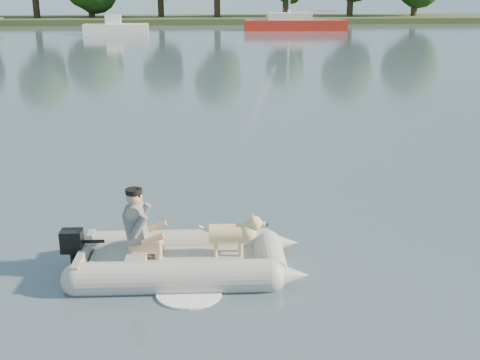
{
  "coord_description": "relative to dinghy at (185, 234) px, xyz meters",
  "views": [
    {
      "loc": [
        -0.39,
        -7.62,
        3.76
      ],
      "look_at": [
        0.52,
        1.68,
        0.75
      ],
      "focal_mm": 45.0,
      "sensor_mm": 36.0,
      "label": 1
    }
  ],
  "objects": [
    {
      "name": "outboard_motor",
      "position": [
        -1.53,
        0.08,
        -0.25
      ],
      "size": [
        0.39,
        0.29,
        0.72
      ],
      "primitive_type": null,
      "rotation": [
        0.0,
        0.0,
        -0.05
      ],
      "color": "black",
      "rests_on": "dinghy"
    },
    {
      "name": "water",
      "position": [
        0.41,
        0.01,
        -0.54
      ],
      "size": [
        160.0,
        160.0,
        0.0
      ],
      "primitive_type": "plane",
      "color": "slate",
      "rests_on": "ground"
    },
    {
      "name": "man",
      "position": [
        -0.64,
        0.08,
        0.17
      ],
      "size": [
        0.69,
        0.6,
        0.99
      ],
      "primitive_type": null,
      "rotation": [
        0.0,
        0.0,
        -0.05
      ],
      "color": "slate",
      "rests_on": "dinghy"
    },
    {
      "name": "sailboat",
      "position": [
        10.34,
        47.92,
        0.01
      ],
      "size": [
        9.27,
        3.24,
        12.55
      ],
      "rotation": [
        0.0,
        0.0,
        -0.06
      ],
      "color": "red",
      "rests_on": "water"
    },
    {
      "name": "dog",
      "position": [
        0.6,
        0.02,
        -0.06
      ],
      "size": [
        0.87,
        0.35,
        0.57
      ],
      "primitive_type": null,
      "rotation": [
        0.0,
        0.0,
        -0.05
      ],
      "color": "tan",
      "rests_on": "dinghy"
    },
    {
      "name": "shore_bank",
      "position": [
        0.41,
        62.01,
        -0.29
      ],
      "size": [
        160.0,
        12.0,
        0.7
      ],
      "primitive_type": "cube",
      "color": "#47512D",
      "rests_on": "water"
    },
    {
      "name": "motorboat",
      "position": [
        -5.22,
        44.22,
        0.51
      ],
      "size": [
        5.52,
        2.28,
        2.31
      ],
      "primitive_type": null,
      "rotation": [
        0.0,
        0.0,
        0.03
      ],
      "color": "white",
      "rests_on": "water"
    },
    {
      "name": "dinghy",
      "position": [
        0.0,
        0.0,
        0.0
      ],
      "size": [
        4.3,
        2.87,
        1.28
      ],
      "primitive_type": null,
      "rotation": [
        0.0,
        0.0,
        -0.05
      ],
      "color": "#A3A39E",
      "rests_on": "water"
    }
  ]
}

